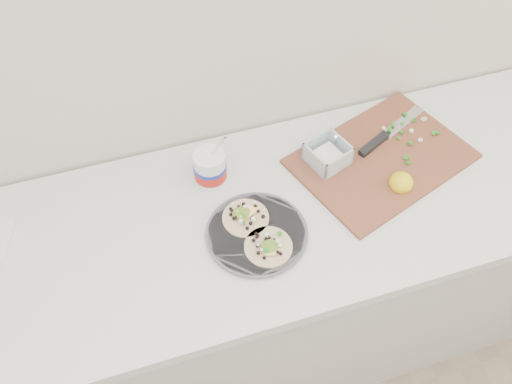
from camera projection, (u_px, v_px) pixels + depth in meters
name	position (u px, v px, depth m)	size (l,w,h in m)	color
counter	(214.00, 299.00, 1.94)	(2.44, 0.66, 0.90)	silver
taco_plate	(257.00, 232.00, 1.55)	(0.28, 0.28, 0.04)	#535259
tub	(211.00, 166.00, 1.63)	(0.10, 0.10, 0.21)	white
cutboard	(376.00, 155.00, 1.72)	(0.59, 0.50, 0.08)	brown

